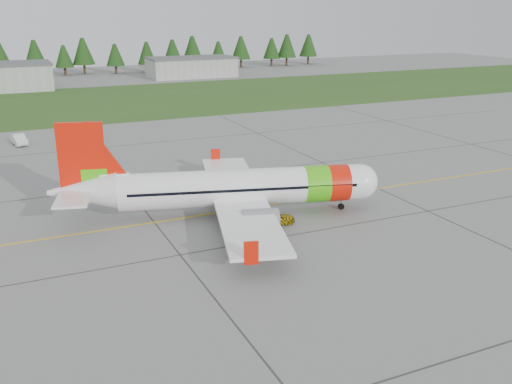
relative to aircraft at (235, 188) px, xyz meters
name	(u,v)px	position (x,y,z in m)	size (l,w,h in m)	color
ground	(340,227)	(7.43, -6.79, -2.70)	(320.00, 320.00, 0.00)	gray
aircraft	(235,188)	(0.00, 0.00, 0.00)	(30.26, 28.52, 9.36)	white
follow_me_car	(275,206)	(2.21, -4.12, -0.83)	(1.50, 1.27, 3.73)	yellow
service_van	(18,129)	(-17.16, 40.07, -0.39)	(1.61, 1.52, 4.61)	silver
grass_strip	(134,100)	(7.43, 75.21, -2.68)	(320.00, 50.00, 0.03)	#30561E
taxi_guideline	(298,201)	(7.43, 1.21, -2.69)	(120.00, 0.25, 0.02)	gold
hangar_east	(192,68)	(32.43, 111.21, -0.10)	(24.00, 12.00, 5.20)	#A8A8A3
treeline	(90,57)	(7.43, 131.21, 2.30)	(160.00, 8.00, 10.00)	#1C3F14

